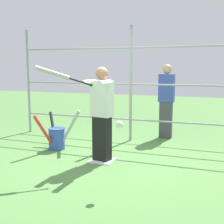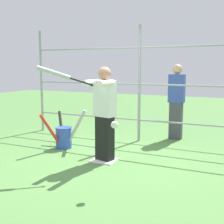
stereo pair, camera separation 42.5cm
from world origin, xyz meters
name	(u,v)px [view 2 (the right image)]	position (x,y,z in m)	size (l,w,h in m)	color
ground_plane	(105,161)	(0.00, 0.00, 0.00)	(24.00, 24.00, 0.00)	#4C7A3D
home_plate	(105,160)	(0.00, 0.00, 0.01)	(0.40, 0.40, 0.02)	white
fence_backstop	(139,84)	(0.00, -1.60, 1.23)	(5.24, 0.06, 2.45)	#939399
batter	(104,111)	(0.00, 0.02, 0.86)	(0.40, 0.60, 1.60)	black
baseball_bat_swinging	(58,74)	(0.42, 0.69, 1.49)	(0.74, 0.49, 0.32)	black
softball_in_flight	(115,125)	(-0.67, 1.02, 0.86)	(0.10, 0.10, 0.10)	white
bat_bucket	(64,136)	(1.12, -0.39, 0.24)	(0.92, 0.99, 0.79)	#3351B2
bystander_behind_fence	(176,101)	(-0.67, -2.13, 0.86)	(0.34, 0.21, 1.65)	#3F3F47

